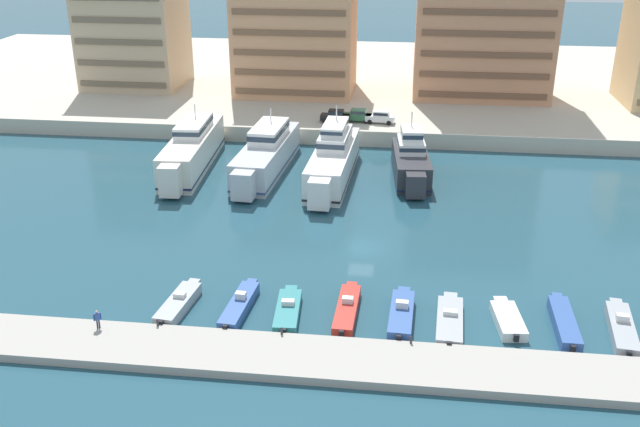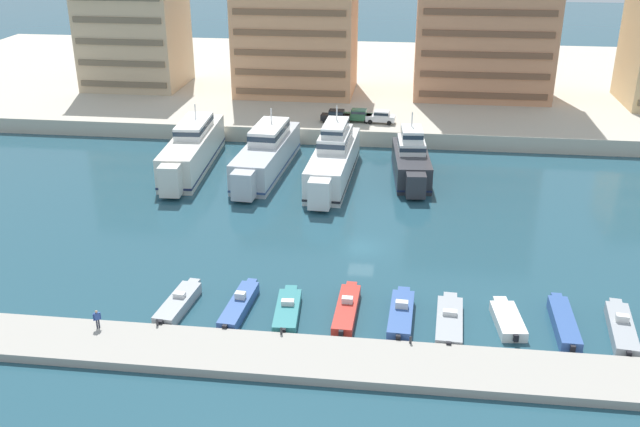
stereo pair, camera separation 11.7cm
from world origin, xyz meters
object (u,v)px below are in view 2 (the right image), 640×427
yacht_ivory_far_left (192,149)px  car_black_far_left (336,116)px  motorboat_red_center_left (347,309)px  car_green_left (358,115)px  motorboat_blue_center (401,315)px  car_white_mid_left (381,116)px  yacht_charcoal_center_left (411,161)px  pedestrian_near_edge (97,318)px  motorboat_blue_right (564,323)px  motorboat_grey_far_right (621,328)px  yacht_white_mid_left (333,159)px  motorboat_grey_far_left (179,303)px  yacht_silver_left (267,154)px  motorboat_blue_left (239,305)px  motorboat_grey_center_right (449,321)px  motorboat_white_mid_right (507,320)px  motorboat_teal_mid_left (288,311)px

yacht_ivory_far_left → car_black_far_left: yacht_ivory_far_left is taller
motorboat_red_center_left → car_green_left: size_ratio=1.93×
motorboat_blue_center → car_white_mid_left: bearing=94.6°
motorboat_blue_center → yacht_charcoal_center_left: bearing=89.1°
car_green_left → pedestrian_near_edge: 56.63m
motorboat_blue_right → car_white_mid_left: (-16.68, 48.44, 2.66)m
motorboat_blue_center → motorboat_grey_far_right: size_ratio=0.95×
yacht_ivory_far_left → motorboat_red_center_left: (22.59, -33.04, -1.92)m
yacht_white_mid_left → motorboat_grey_far_right: (25.96, -31.45, -1.99)m
motorboat_grey_far_left → car_white_mid_left: 51.35m
yacht_white_mid_left → car_white_mid_left: bearing=73.9°
pedestrian_near_edge → car_black_far_left: bearing=76.4°
yacht_silver_left → motorboat_grey_far_right: yacht_silver_left is taller
motorboat_blue_left → motorboat_grey_center_right: motorboat_blue_left is taller
motorboat_grey_far_left → motorboat_grey_far_right: bearing=0.9°
motorboat_grey_far_right → car_white_mid_left: car_white_mid_left is taller
motorboat_white_mid_right → car_white_mid_left: 49.96m
yacht_white_mid_left → motorboat_teal_mid_left: yacht_white_mid_left is taller
yacht_white_mid_left → motorboat_teal_mid_left: size_ratio=3.00×
motorboat_blue_center → car_green_left: 49.84m
motorboat_grey_far_right → yacht_silver_left: bearing=136.2°
yacht_white_mid_left → car_black_far_left: yacht_white_mid_left is taller
motorboat_grey_center_right → car_green_left: size_ratio=1.88×
motorboat_blue_left → car_black_far_left: size_ratio=1.90×
motorboat_white_mid_right → yacht_white_mid_left: bearing=119.1°
yacht_white_mid_left → car_black_far_left: bearing=94.9°
motorboat_blue_center → motorboat_white_mid_right: bearing=3.5°
yacht_white_mid_left → motorboat_blue_left: bearing=-97.9°
motorboat_teal_mid_left → yacht_white_mid_left: bearing=89.5°
motorboat_grey_far_left → motorboat_white_mid_right: (26.75, 0.89, -0.07)m
motorboat_grey_far_left → motorboat_blue_right: motorboat_grey_far_left is taller
yacht_silver_left → motorboat_blue_right: bearing=-47.5°
pedestrian_near_edge → motorboat_white_mid_right: bearing=10.0°
yacht_charcoal_center_left → motorboat_grey_center_right: 33.55m
yacht_ivory_far_left → car_green_left: bearing=38.5°
motorboat_blue_right → yacht_silver_left: bearing=132.5°
car_green_left → motorboat_grey_far_left: bearing=-102.6°
motorboat_blue_left → car_white_mid_left: car_white_mid_left is taller
yacht_ivory_far_left → motorboat_grey_center_right: (30.85, -33.69, -1.97)m
yacht_silver_left → car_black_far_left: yacht_silver_left is taller
yacht_silver_left → yacht_white_mid_left: size_ratio=1.02×
motorboat_white_mid_right → car_green_left: car_green_left is taller
yacht_silver_left → pedestrian_near_edge: size_ratio=14.07×
yacht_ivory_far_left → car_white_mid_left: size_ratio=5.35×
yacht_silver_left → motorboat_white_mid_right: size_ratio=3.58×
yacht_charcoal_center_left → car_green_left: bearing=115.5°
yacht_white_mid_left → motorboat_grey_center_right: 34.37m
motorboat_blue_right → pedestrian_near_edge: pedestrian_near_edge is taller
motorboat_blue_center → yacht_ivory_far_left: bearing=128.9°
yacht_charcoal_center_left → yacht_white_mid_left: bearing=-171.1°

